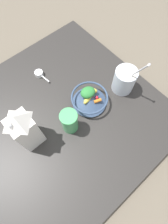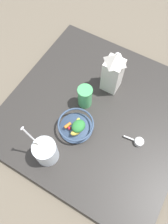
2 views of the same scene
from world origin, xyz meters
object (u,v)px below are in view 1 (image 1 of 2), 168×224
milk_carton (25,129)px  drinking_cup (69,121)px  fruit_bowl (89,99)px  yogurt_tub (124,79)px

milk_carton → drinking_cup: size_ratio=1.93×
fruit_bowl → drinking_cup: drinking_cup is taller
yogurt_tub → milk_carton: bearing=-98.7°
yogurt_tub → drinking_cup: yogurt_tub is taller
yogurt_tub → drinking_cup: (-0.01, -0.35, -0.00)m
milk_carton → yogurt_tub: bearing=81.3°
milk_carton → yogurt_tub: 0.53m
drinking_cup → fruit_bowl: bearing=104.1°
fruit_bowl → yogurt_tub: yogurt_tub is taller
fruit_bowl → milk_carton: size_ratio=0.70×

